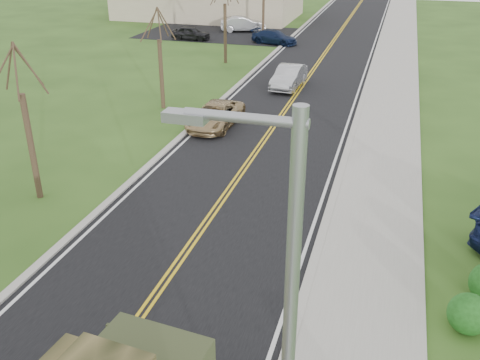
% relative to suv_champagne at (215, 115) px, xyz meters
% --- Properties ---
extents(road, '(8.00, 120.00, 0.01)m').
position_rel_suv_champagne_xyz_m(road, '(3.00, 20.23, -0.62)').
color(road, black).
rests_on(road, ground).
extents(curb_right, '(0.30, 120.00, 0.12)m').
position_rel_suv_champagne_xyz_m(curb_right, '(7.15, 20.23, -0.56)').
color(curb_right, '#9E998E').
rests_on(curb_right, ground).
extents(sidewalk_right, '(3.20, 120.00, 0.10)m').
position_rel_suv_champagne_xyz_m(sidewalk_right, '(8.90, 20.23, -0.57)').
color(sidewalk_right, '#9E998E').
rests_on(sidewalk_right, ground).
extents(curb_left, '(0.30, 120.00, 0.10)m').
position_rel_suv_champagne_xyz_m(curb_left, '(-1.15, 20.23, -0.57)').
color(curb_left, '#9E998E').
rests_on(curb_left, ground).
extents(bare_tree_a, '(1.93, 2.26, 6.08)m').
position_rel_suv_champagne_xyz_m(bare_tree_a, '(-4.00, -9.77, 2.00)').
color(bare_tree_a, '#38281C').
rests_on(bare_tree_a, ground).
extents(bare_tree_b, '(1.83, 2.14, 5.73)m').
position_rel_suv_champagne_xyz_m(bare_tree_b, '(-4.00, 2.23, 1.85)').
color(bare_tree_b, '#38281C').
rests_on(bare_tree_b, ground).
extents(bare_tree_c, '(2.04, 2.39, 6.42)m').
position_rel_suv_champagne_xyz_m(bare_tree_c, '(-4.00, 14.23, 2.15)').
color(bare_tree_c, '#38281C').
rests_on(bare_tree_c, ground).
extents(bare_tree_d, '(1.88, 2.20, 5.91)m').
position_rel_suv_champagne_xyz_m(bare_tree_d, '(-4.00, 26.23, 1.93)').
color(bare_tree_d, '#38281C').
rests_on(bare_tree_d, ground).
extents(suv_champagne, '(2.31, 4.60, 1.25)m').
position_rel_suv_champagne_xyz_m(suv_champagne, '(0.00, 0.00, 0.00)').
color(suv_champagne, '#A2875B').
rests_on(suv_champagne, ground).
extents(sedan_silver, '(1.77, 4.44, 1.44)m').
position_rel_suv_champagne_xyz_m(sedan_silver, '(2.20, 8.59, 0.09)').
color(sedan_silver, '#B8B9BD').
rests_on(sedan_silver, ground).
extents(lot_car_dark, '(3.63, 1.46, 1.23)m').
position_rel_suv_champagne_xyz_m(lot_car_dark, '(-9.99, 22.23, -0.01)').
color(lot_car_dark, black).
rests_on(lot_car_dark, ground).
extents(lot_car_silver, '(4.80, 2.98, 1.49)m').
position_rel_suv_champagne_xyz_m(lot_car_silver, '(-6.46, 27.77, 0.12)').
color(lot_car_silver, '#BABABF').
rests_on(lot_car_silver, ground).
extents(lot_car_navy, '(4.57, 2.78, 1.24)m').
position_rel_suv_champagne_xyz_m(lot_car_navy, '(-2.00, 22.51, -0.00)').
color(lot_car_navy, '#0E1834').
rests_on(lot_car_navy, ground).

